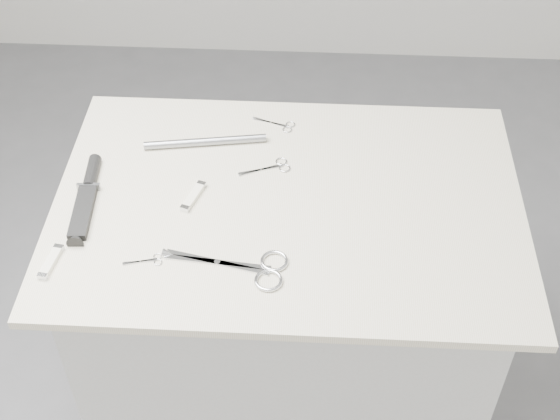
# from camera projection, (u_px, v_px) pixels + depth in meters

# --- Properties ---
(plinth) EXTENTS (0.90, 0.60, 0.90)m
(plinth) POSITION_uv_depth(u_px,v_px,m) (287.00, 334.00, 1.99)
(plinth) COLOR #B9B9B7
(plinth) RESTS_ON ground
(display_board) EXTENTS (1.00, 0.70, 0.02)m
(display_board) POSITION_uv_depth(u_px,v_px,m) (288.00, 205.00, 1.67)
(display_board) COLOR beige
(display_board) RESTS_ON plinth
(large_shears) EXTENTS (0.25, 0.11, 0.01)m
(large_shears) POSITION_uv_depth(u_px,v_px,m) (252.00, 268.00, 1.52)
(large_shears) COLOR silver
(large_shears) RESTS_ON display_board
(embroidery_scissors_a) EXTENTS (0.12, 0.07, 0.00)m
(embroidery_scissors_a) POSITION_uv_depth(u_px,v_px,m) (273.00, 167.00, 1.74)
(embroidery_scissors_a) COLOR silver
(embroidery_scissors_a) RESTS_ON display_board
(embroidery_scissors_b) EXTENTS (0.10, 0.06, 0.00)m
(embroidery_scissors_b) POSITION_uv_depth(u_px,v_px,m) (280.00, 125.00, 1.84)
(embroidery_scissors_b) COLOR silver
(embroidery_scissors_b) RESTS_ON display_board
(tiny_scissors) EXTENTS (0.08, 0.04, 0.00)m
(tiny_scissors) POSITION_uv_depth(u_px,v_px,m) (148.00, 261.00, 1.54)
(tiny_scissors) COLOR silver
(tiny_scissors) RESTS_ON display_board
(sheathed_knife) EXTENTS (0.06, 0.25, 0.03)m
(sheathed_knife) POSITION_uv_depth(u_px,v_px,m) (87.00, 193.00, 1.66)
(sheathed_knife) COLOR black
(sheathed_knife) RESTS_ON display_board
(pocket_knife_a) EXTENTS (0.03, 0.09, 0.01)m
(pocket_knife_a) POSITION_uv_depth(u_px,v_px,m) (51.00, 262.00, 1.53)
(pocket_knife_a) COLOR white
(pocket_knife_a) RESTS_ON display_board
(pocket_knife_b) EXTENTS (0.05, 0.09, 0.01)m
(pocket_knife_b) POSITION_uv_depth(u_px,v_px,m) (193.00, 196.00, 1.66)
(pocket_knife_b) COLOR white
(pocket_knife_b) RESTS_ON display_board
(metal_rail) EXTENTS (0.28, 0.06, 0.02)m
(metal_rail) POSITION_uv_depth(u_px,v_px,m) (205.00, 142.00, 1.79)
(metal_rail) COLOR gray
(metal_rail) RESTS_ON display_board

